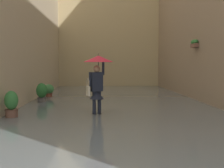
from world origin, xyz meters
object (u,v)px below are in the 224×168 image
(potted_plant_near_right, at_px, (42,93))
(potted_plant_far_right, at_px, (49,90))
(person_wading, at_px, (98,72))
(potted_plant_mid_right, at_px, (11,105))

(potted_plant_near_right, relative_size, potted_plant_far_right, 1.26)
(potted_plant_near_right, bearing_deg, person_wading, 126.29)
(potted_plant_far_right, distance_m, potted_plant_mid_right, 6.15)
(potted_plant_near_right, distance_m, potted_plant_mid_right, 3.95)
(potted_plant_near_right, bearing_deg, potted_plant_mid_right, 86.64)
(person_wading, distance_m, potted_plant_mid_right, 2.96)
(potted_plant_near_right, height_order, potted_plant_far_right, potted_plant_near_right)
(potted_plant_far_right, bearing_deg, potted_plant_near_right, 91.14)
(person_wading, relative_size, potted_plant_mid_right, 2.29)
(person_wading, height_order, potted_plant_far_right, person_wading)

